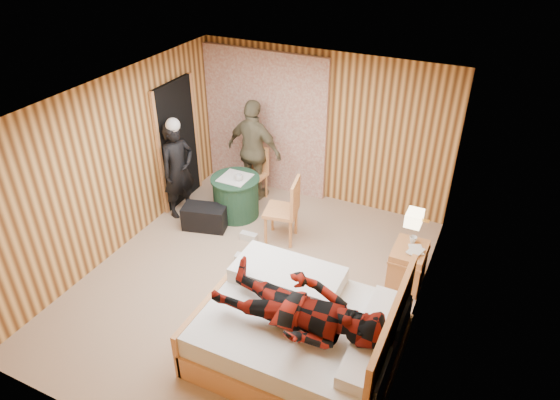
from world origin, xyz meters
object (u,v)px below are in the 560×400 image
at_px(nightstand, 407,265).
at_px(round_table, 236,196).
at_px(chair_far, 254,169).
at_px(man_on_bed, 298,301).
at_px(woman_standing, 178,170).
at_px(man_at_table, 254,151).
at_px(duffel_bag, 205,217).
at_px(wall_lamp, 415,218).
at_px(bed, 303,333).
at_px(chair_near, 287,206).

xyz_separation_m(nightstand, round_table, (-2.87, 0.48, 0.05)).
relative_size(chair_far, man_on_bed, 0.53).
xyz_separation_m(chair_far, woman_standing, (-0.83, -0.95, 0.25)).
distance_m(round_table, man_at_table, 0.83).
distance_m(woman_standing, man_on_bed, 3.64).
relative_size(duffel_bag, man_on_bed, 0.38).
relative_size(wall_lamp, man_at_table, 0.15).
height_order(wall_lamp, round_table, wall_lamp).
relative_size(bed, nightstand, 3.62).
xyz_separation_m(bed, woman_standing, (-2.93, 1.87, 0.45)).
relative_size(round_table, chair_far, 0.83).
bearing_deg(woman_standing, man_on_bed, -105.02).
distance_m(round_table, chair_near, 1.09).
bearing_deg(nightstand, chair_far, 158.88).
bearing_deg(man_on_bed, woman_standing, 144.64).
relative_size(chair_far, woman_standing, 0.59).
height_order(bed, chair_far, bed).
relative_size(wall_lamp, man_on_bed, 0.15).
bearing_deg(duffel_bag, chair_far, 62.44).
bearing_deg(chair_near, nightstand, 72.52).
bearing_deg(man_at_table, chair_far, 114.24).
height_order(round_table, woman_standing, woman_standing).
xyz_separation_m(bed, round_table, (-2.11, 2.20, 0.01)).
relative_size(man_at_table, man_on_bed, 0.97).
bearing_deg(bed, nightstand, 66.12).
bearing_deg(chair_far, man_on_bed, -49.17).
distance_m(nightstand, woman_standing, 3.72).
xyz_separation_m(round_table, woman_standing, (-0.82, -0.33, 0.44)).
height_order(chair_far, chair_near, chair_near).
bearing_deg(chair_near, duffel_bag, -89.86).
height_order(wall_lamp, nightstand, wall_lamp).
distance_m(chair_near, man_at_table, 1.41).
bearing_deg(man_on_bed, wall_lamp, 63.22).
bearing_deg(duffel_bag, woman_standing, 145.85).
distance_m(nightstand, chair_far, 3.07).
bearing_deg(chair_near, man_at_table, -143.22).
bearing_deg(nightstand, chair_near, 173.64).
bearing_deg(man_at_table, duffel_bag, 84.16).
distance_m(chair_far, duffel_bag, 1.24).
bearing_deg(woman_standing, chair_near, -67.97).
xyz_separation_m(chair_near, duffel_bag, (-1.28, -0.26, -0.41)).
bearing_deg(wall_lamp, nightstand, 95.92).
relative_size(duffel_bag, woman_standing, 0.42).
relative_size(chair_far, man_at_table, 0.54).
height_order(round_table, duffel_bag, round_table).
bearing_deg(chair_near, woman_standing, -99.43).
bearing_deg(nightstand, duffel_bag, -179.09).
relative_size(round_table, woman_standing, 0.49).
distance_m(round_table, man_on_bed, 3.31).
relative_size(chair_far, duffel_bag, 1.40).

